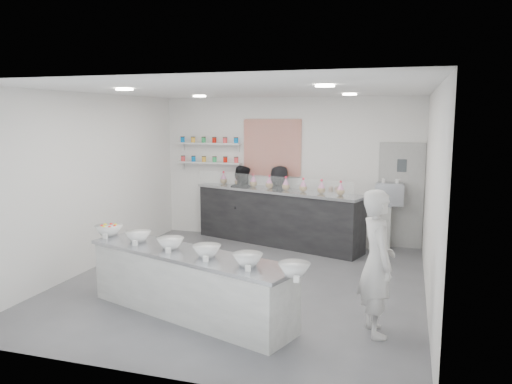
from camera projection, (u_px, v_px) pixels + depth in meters
floor at (244, 282)px, 7.91m from camera, size 6.00×6.00×0.00m
ceiling at (243, 90)px, 7.46m from camera, size 6.00×6.00×0.00m
back_wall at (288, 169)px, 10.52m from camera, size 5.50×0.00×5.50m
left_wall at (90, 182)px, 8.49m from camera, size 0.00×6.00×6.00m
right_wall at (432, 198)px, 6.89m from camera, size 0.00×6.00×6.00m
back_door at (401, 196)px, 9.89m from camera, size 0.88×0.04×2.10m
pattern_panel at (272, 148)px, 10.53m from camera, size 1.25×0.03×1.20m
jar_shelf_lower at (210, 163)px, 10.92m from camera, size 1.45×0.22×0.04m
jar_shelf_upper at (209, 143)px, 10.86m from camera, size 1.45×0.22×0.04m
preserve_jars at (209, 150)px, 10.86m from camera, size 1.45×0.10×0.56m
downlight_0 at (124, 89)px, 6.92m from camera, size 0.24×0.24×0.02m
downlight_1 at (325, 86)px, 6.11m from camera, size 0.24×0.24×0.02m
downlight_2 at (199, 96)px, 9.38m from camera, size 0.24×0.24×0.02m
downlight_3 at (350, 94)px, 8.57m from camera, size 0.24×0.24×0.02m
prep_counter at (189, 284)px, 6.57m from camera, size 3.19×1.70×0.85m
back_bar at (277, 217)px, 10.21m from camera, size 3.70×1.77×1.14m
sneeze_guard at (269, 184)px, 9.84m from camera, size 3.45×1.13×0.31m
espresso_ledge at (360, 225)px, 10.02m from camera, size 1.20×0.38×0.89m
espresso_machine at (390, 194)px, 9.76m from camera, size 0.54×0.38×0.41m
cup_stacks at (334, 194)px, 10.09m from camera, size 0.24×0.24×0.30m
prep_bowls at (188, 247)px, 6.49m from camera, size 3.56×1.62×0.14m
label_cards at (184, 261)px, 6.00m from camera, size 3.31×0.04×0.07m
cookie_bags at (277, 183)px, 10.10m from camera, size 2.86×1.06×0.27m
woman_prep at (377, 263)px, 5.94m from camera, size 0.62×0.75×1.77m
staff_left at (241, 202)px, 10.66m from camera, size 0.89×0.77×1.58m
staff_right at (279, 204)px, 10.42m from camera, size 0.79×0.53×1.60m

